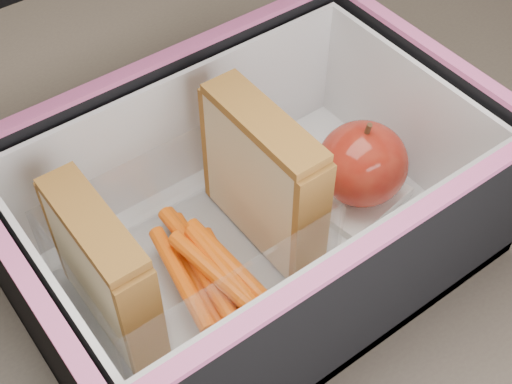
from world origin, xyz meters
The scene contains 8 objects.
kitchen_table centered at (0.00, 0.00, 0.66)m, with size 1.20×0.80×0.75m.
lunch_bag centered at (0.04, -0.04, 0.82)m, with size 0.34×0.36×0.30m.
plastic_tub centered at (-0.01, -0.04, 0.80)m, with size 0.17×0.12×0.07m, color white, non-canonical shape.
sandwich_left centered at (-0.08, -0.04, 0.82)m, with size 0.03×0.10×0.11m.
sandwich_right centered at (0.05, -0.04, 0.83)m, with size 0.03×0.11×0.12m.
carrot_sticks centered at (-0.01, -0.06, 0.79)m, with size 0.06×0.13×0.03m.
paper_napkin centered at (0.13, -0.05, 0.77)m, with size 0.07×0.08×0.01m, color white.
red_apple centered at (0.13, -0.06, 0.81)m, with size 0.08×0.08×0.07m.
Camera 1 is at (-0.16, -0.31, 1.20)m, focal length 50.00 mm.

